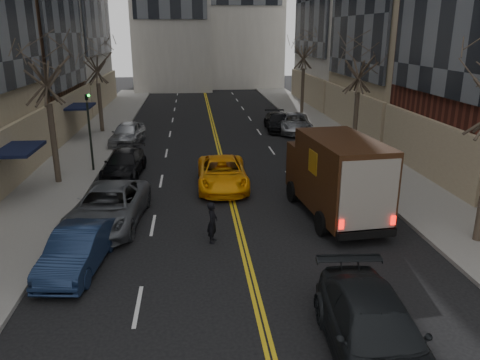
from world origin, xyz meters
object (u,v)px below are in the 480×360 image
object	(u,v)px
ups_truck	(336,177)
pedestrian	(212,222)
observer_sedan	(375,333)
taxi	(222,173)

from	to	relation	value
ups_truck	pedestrian	distance (m)	5.77
observer_sedan	taxi	bearing A→B (deg)	104.97
ups_truck	observer_sedan	world-z (taller)	ups_truck
ups_truck	taxi	distance (m)	6.43
taxi	pedestrian	distance (m)	6.55
pedestrian	ups_truck	bearing A→B (deg)	-53.02
ups_truck	pedestrian	xyz separation A→B (m)	(-5.31, -2.02, -0.99)
ups_truck	taxi	size ratio (longest dim) A/B	1.25
ups_truck	taxi	bearing A→B (deg)	129.89
ups_truck	observer_sedan	size ratio (longest dim) A/B	1.20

